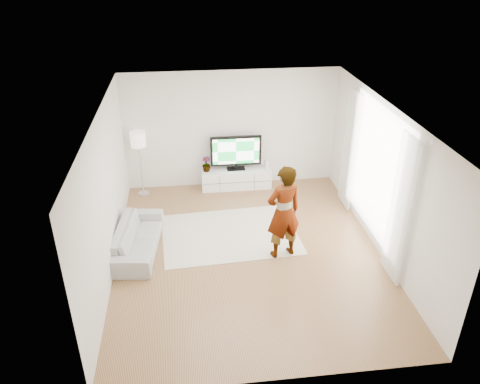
{
  "coord_description": "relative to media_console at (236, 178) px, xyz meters",
  "views": [
    {
      "loc": [
        -1.05,
        -7.33,
        5.25
      ],
      "look_at": [
        -0.11,
        0.4,
        1.12
      ],
      "focal_mm": 35.0,
      "sensor_mm": 36.0,
      "label": 1
    }
  ],
  "objects": [
    {
      "name": "television",
      "position": [
        0.0,
        0.03,
        0.69
      ],
      "size": [
        1.2,
        0.24,
        0.84
      ],
      "color": "black",
      "rests_on": "media_console"
    },
    {
      "name": "curtain_near",
      "position": [
        2.32,
        -3.76,
        1.12
      ],
      "size": [
        0.04,
        0.7,
        2.6
      ],
      "primitive_type": "cube",
      "color": "white",
      "rests_on": "floor"
    },
    {
      "name": "ceiling",
      "position": [
        -0.08,
        -2.76,
        2.57
      ],
      "size": [
        6.0,
        6.0,
        0.0
      ],
      "primitive_type": "plane",
      "color": "white",
      "rests_on": "wall_back"
    },
    {
      "name": "potted_plant",
      "position": [
        -0.71,
        0.0,
        0.42
      ],
      "size": [
        0.23,
        0.23,
        0.36
      ],
      "primitive_type": "imported",
      "rotation": [
        0.0,
        0.0,
        -0.13
      ],
      "color": "#3F7238",
      "rests_on": "media_console"
    },
    {
      "name": "wall_left",
      "position": [
        -2.58,
        -2.76,
        1.17
      ],
      "size": [
        0.02,
        6.0,
        2.8
      ],
      "primitive_type": "cube",
      "color": "silver",
      "rests_on": "floor"
    },
    {
      "name": "wall_front",
      "position": [
        -0.08,
        -5.76,
        1.17
      ],
      "size": [
        5.0,
        0.02,
        2.8
      ],
      "primitive_type": "cube",
      "color": "silver",
      "rests_on": "floor"
    },
    {
      "name": "curtain_far",
      "position": [
        2.32,
        -1.16,
        1.12
      ],
      "size": [
        0.04,
        0.7,
        2.6
      ],
      "primitive_type": "cube",
      "color": "white",
      "rests_on": "floor"
    },
    {
      "name": "rug",
      "position": [
        -0.37,
        -2.09,
        -0.23
      ],
      "size": [
        2.82,
        2.11,
        0.01
      ],
      "primitive_type": "cube",
      "rotation": [
        0.0,
        0.0,
        0.06
      ],
      "color": "beige",
      "rests_on": "floor"
    },
    {
      "name": "wall_right",
      "position": [
        2.42,
        -2.76,
        1.17
      ],
      "size": [
        0.02,
        6.0,
        2.8
      ],
      "primitive_type": "cube",
      "color": "silver",
      "rests_on": "floor"
    },
    {
      "name": "sofa",
      "position": [
        -2.17,
        -2.42,
        0.04
      ],
      "size": [
        0.93,
        1.95,
        0.55
      ],
      "primitive_type": "imported",
      "rotation": [
        0.0,
        0.0,
        1.46
      ],
      "color": "#AAA9A5",
      "rests_on": "floor"
    },
    {
      "name": "floor_lamp",
      "position": [
        -2.23,
        -0.06,
        1.07
      ],
      "size": [
        0.34,
        0.34,
        1.54
      ],
      "color": "silver",
      "rests_on": "floor"
    },
    {
      "name": "media_console",
      "position": [
        0.0,
        0.0,
        0.0
      ],
      "size": [
        1.67,
        0.47,
        0.47
      ],
      "color": "white",
      "rests_on": "floor"
    },
    {
      "name": "wall_back",
      "position": [
        -0.08,
        0.24,
        1.17
      ],
      "size": [
        5.0,
        0.02,
        2.8
      ],
      "primitive_type": "cube",
      "color": "silver",
      "rests_on": "floor"
    },
    {
      "name": "floor",
      "position": [
        -0.08,
        -2.76,
        -0.23
      ],
      "size": [
        6.0,
        6.0,
        0.0
      ],
      "primitive_type": "plane",
      "color": "#AB7D4D",
      "rests_on": "ground"
    },
    {
      "name": "player",
      "position": [
        0.54,
        -2.91,
        0.7
      ],
      "size": [
        0.77,
        0.61,
        1.84
      ],
      "primitive_type": "imported",
      "rotation": [
        0.0,
        0.0,
        3.43
      ],
      "color": "#334772",
      "rests_on": "rug"
    },
    {
      "name": "window",
      "position": [
        2.4,
        -2.46,
        1.22
      ],
      "size": [
        0.01,
        2.6,
        2.5
      ],
      "primitive_type": "cube",
      "color": "white",
      "rests_on": "wall_right"
    },
    {
      "name": "game_console",
      "position": [
        0.73,
        -0.0,
        0.34
      ],
      "size": [
        0.07,
        0.15,
        0.2
      ],
      "rotation": [
        0.0,
        0.0,
        0.19
      ],
      "color": "white",
      "rests_on": "media_console"
    }
  ]
}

